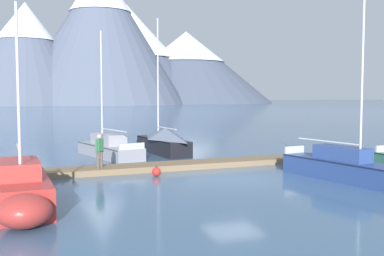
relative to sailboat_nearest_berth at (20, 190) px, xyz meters
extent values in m
plane|color=#426689|center=(9.23, 2.82, -0.67)|extent=(700.00, 700.00, 0.00)
cone|color=slate|center=(-3.63, 193.72, 21.35)|extent=(63.66, 63.66, 44.04)
cone|color=white|center=(-3.63, 193.72, 35.20)|extent=(24.97, 24.97, 16.45)
cone|color=slate|center=(28.65, 194.91, 31.12)|extent=(77.49, 77.49, 63.57)
cone|color=#4C566B|center=(45.42, 220.67, 24.95)|extent=(89.07, 89.07, 51.23)
cone|color=white|center=(45.42, 220.67, 36.70)|extent=(50.78, 50.78, 27.81)
cone|color=#4C566B|center=(77.25, 218.25, 18.52)|extent=(93.12, 93.12, 38.38)
cone|color=white|center=(77.25, 218.25, 29.53)|extent=(41.94, 41.94, 16.46)
cube|color=#846B4C|center=(9.23, 6.82, -0.52)|extent=(22.57, 3.01, 0.30)
cylinder|color=#38383D|center=(9.28, 6.06, -0.55)|extent=(21.59, 1.40, 0.24)
cylinder|color=#38383D|center=(9.19, 7.58, -0.55)|extent=(21.59, 1.40, 0.24)
cube|color=black|center=(20.39, 7.42, -0.52)|extent=(0.26, 1.89, 0.27)
cube|color=#B2332D|center=(-0.04, 0.48, -0.13)|extent=(2.28, 5.52, 1.07)
ellipsoid|color=#B2332D|center=(0.19, -2.48, -0.13)|extent=(1.71, 1.70, 1.01)
cube|color=#501614|center=(-0.04, 0.48, 0.36)|extent=(2.31, 5.41, 0.06)
cylinder|color=silver|center=(0.04, -0.55, 3.33)|extent=(0.10, 0.10, 5.86)
cylinder|color=silver|center=(-0.05, 0.66, 1.40)|extent=(0.27, 2.43, 0.08)
cube|color=#C03A35|center=(-0.03, 0.35, 0.70)|extent=(1.49, 2.52, 0.59)
cube|color=silver|center=(-0.24, 3.09, 0.58)|extent=(1.69, 0.23, 0.36)
cube|color=#93939E|center=(4.92, 12.50, -0.28)|extent=(3.47, 6.63, 0.78)
ellipsoid|color=#93939E|center=(3.99, 15.78, -0.28)|extent=(1.81, 1.59, 0.74)
cube|color=#424247|center=(4.92, 12.50, 0.08)|extent=(3.47, 6.51, 0.06)
cylinder|color=silver|center=(4.61, 13.59, 3.78)|extent=(0.10, 0.10, 7.33)
cylinder|color=silver|center=(5.09, 11.91, 1.08)|extent=(1.02, 3.37, 0.08)
cube|color=#A0A0AB|center=(4.88, 12.66, 0.46)|extent=(2.00, 3.10, 0.69)
cube|color=silver|center=(5.77, 9.51, 0.30)|extent=(1.59, 0.54, 0.36)
cube|color=black|center=(8.61, 13.10, -0.16)|extent=(2.33, 6.13, 1.02)
ellipsoid|color=black|center=(8.17, 16.35, -0.16)|extent=(1.53, 1.87, 0.97)
cube|color=black|center=(8.61, 13.10, 0.31)|extent=(2.36, 6.02, 0.06)
cylinder|color=silver|center=(8.50, 13.93, 4.43)|extent=(0.10, 0.10, 8.15)
cylinder|color=silver|center=(8.70, 12.45, 1.09)|extent=(0.48, 2.96, 0.08)
pyramid|color=slate|center=(8.67, 12.65, 0.73)|extent=(2.42, 4.98, 0.75)
cube|color=navy|center=(13.85, 1.15, -0.20)|extent=(2.61, 6.21, 0.93)
cube|color=#121D39|center=(13.85, 1.15, 0.22)|extent=(2.63, 6.10, 0.06)
cylinder|color=silver|center=(14.09, 0.01, 3.81)|extent=(0.10, 0.10, 7.11)
cylinder|color=silver|center=(13.70, 1.86, 1.05)|extent=(0.86, 3.73, 0.08)
cube|color=#2F4A8A|center=(13.88, 1.00, 0.58)|extent=(1.52, 2.87, 0.64)
cube|color=silver|center=(13.24, 4.04, 0.44)|extent=(1.25, 0.36, 0.36)
cube|color=silver|center=(18.78, 3.76, 0.31)|extent=(1.18, 0.15, 0.36)
cylinder|color=brown|center=(3.59, 6.35, 0.06)|extent=(0.14, 0.14, 0.86)
cylinder|color=brown|center=(3.40, 6.17, 0.06)|extent=(0.14, 0.14, 0.86)
cube|color=#387A4C|center=(3.50, 6.26, 0.79)|extent=(0.43, 0.42, 0.60)
sphere|color=beige|center=(3.50, 6.26, 1.21)|extent=(0.22, 0.22, 0.22)
cylinder|color=#387A4C|center=(3.68, 6.43, 0.72)|extent=(0.09, 0.09, 0.62)
cylinder|color=#387A4C|center=(3.32, 6.09, 0.72)|extent=(0.09, 0.09, 0.62)
sphere|color=red|center=(6.02, 4.77, -0.45)|extent=(0.44, 0.44, 0.44)
cylinder|color=#262628|center=(6.02, 4.77, -0.19)|extent=(0.06, 0.06, 0.08)
camera|label=1|loc=(0.63, -16.40, 3.23)|focal=42.39mm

